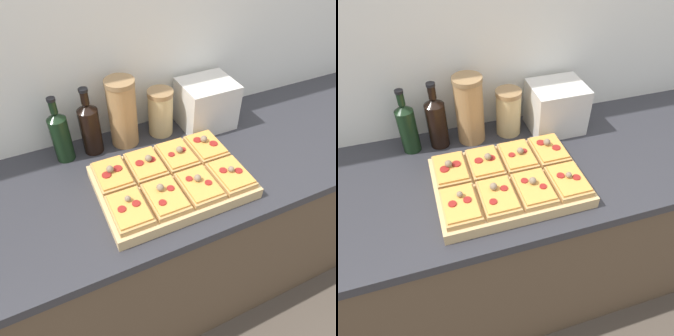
{
  "view_description": "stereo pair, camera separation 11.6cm",
  "coord_description": "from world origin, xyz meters",
  "views": [
    {
      "loc": [
        -0.43,
        -0.51,
        1.73
      ],
      "look_at": [
        -0.08,
        0.26,
        0.95
      ],
      "focal_mm": 35.0,
      "sensor_mm": 36.0,
      "label": 1
    },
    {
      "loc": [
        -0.33,
        -0.55,
        1.73
      ],
      "look_at": [
        -0.08,
        0.26,
        0.95
      ],
      "focal_mm": 35.0,
      "sensor_mm": 36.0,
      "label": 2
    }
  ],
  "objects": [
    {
      "name": "grain_jar_short",
      "position": [
        0.02,
        0.55,
        0.98
      ],
      "size": [
        0.11,
        0.11,
        0.2
      ],
      "color": "tan",
      "rests_on": "kitchen_counter"
    },
    {
      "name": "wall_back",
      "position": [
        0.0,
        0.67,
        1.25
      ],
      "size": [
        6.0,
        0.06,
        2.5
      ],
      "color": "silver",
      "rests_on": "ground_plane"
    },
    {
      "name": "kitchen_counter",
      "position": [
        0.0,
        0.32,
        0.44
      ],
      "size": [
        2.63,
        0.67,
        0.88
      ],
      "color": "brown",
      "rests_on": "ground_plane"
    },
    {
      "name": "grain_jar_tall",
      "position": [
        -0.14,
        0.55,
        1.02
      ],
      "size": [
        0.12,
        0.12,
        0.28
      ],
      "color": "#AD7F4C",
      "rests_on": "kitchen_counter"
    },
    {
      "name": "olive_oil_bottle",
      "position": [
        -0.39,
        0.55,
        0.99
      ],
      "size": [
        0.07,
        0.07,
        0.27
      ],
      "color": "black",
      "rests_on": "kitchen_counter"
    },
    {
      "name": "pizza_slice_back_left",
      "position": [
        -0.26,
        0.32,
        0.94
      ],
      "size": [
        0.12,
        0.16,
        0.05
      ],
      "color": "tan",
      "rests_on": "cutting_board"
    },
    {
      "name": "pizza_slice_front_midright",
      "position": [
        -0.01,
        0.15,
        0.94
      ],
      "size": [
        0.12,
        0.16,
        0.05
      ],
      "color": "tan",
      "rests_on": "cutting_board"
    },
    {
      "name": "ground_plane",
      "position": [
        0.0,
        0.0,
        0.0
      ],
      "size": [
        12.0,
        12.0,
        0.0
      ],
      "primitive_type": "plane",
      "color": "#4C4238"
    },
    {
      "name": "pizza_slice_front_right",
      "position": [
        0.11,
        0.15,
        0.94
      ],
      "size": [
        0.12,
        0.16,
        0.05
      ],
      "color": "tan",
      "rests_on": "cutting_board"
    },
    {
      "name": "cutting_board",
      "position": [
        -0.08,
        0.23,
        0.9
      ],
      "size": [
        0.52,
        0.37,
        0.04
      ],
      "primitive_type": "cube",
      "color": "tan",
      "rests_on": "kitchen_counter"
    },
    {
      "name": "pizza_slice_back_midright",
      "position": [
        -0.01,
        0.32,
        0.94
      ],
      "size": [
        0.12,
        0.16,
        0.05
      ],
      "color": "tan",
      "rests_on": "cutting_board"
    },
    {
      "name": "pizza_slice_back_midleft",
      "position": [
        -0.14,
        0.32,
        0.94
      ],
      "size": [
        0.12,
        0.16,
        0.05
      ],
      "color": "tan",
      "rests_on": "cutting_board"
    },
    {
      "name": "pizza_slice_back_right",
      "position": [
        0.11,
        0.32,
        0.94
      ],
      "size": [
        0.12,
        0.16,
        0.05
      ],
      "color": "tan",
      "rests_on": "cutting_board"
    },
    {
      "name": "toaster_oven",
      "position": [
        0.22,
        0.52,
        0.98
      ],
      "size": [
        0.25,
        0.19,
        0.2
      ],
      "color": "beige",
      "rests_on": "kitchen_counter"
    },
    {
      "name": "wine_bottle",
      "position": [
        -0.27,
        0.55,
        1.0
      ],
      "size": [
        0.08,
        0.08,
        0.28
      ],
      "color": "black",
      "rests_on": "kitchen_counter"
    },
    {
      "name": "pizza_slice_front_left",
      "position": [
        -0.26,
        0.15,
        0.94
      ],
      "size": [
        0.12,
        0.16,
        0.05
      ],
      "color": "tan",
      "rests_on": "cutting_board"
    },
    {
      "name": "pizza_slice_front_midleft",
      "position": [
        -0.14,
        0.15,
        0.94
      ],
      "size": [
        0.12,
        0.16,
        0.05
      ],
      "color": "tan",
      "rests_on": "cutting_board"
    }
  ]
}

